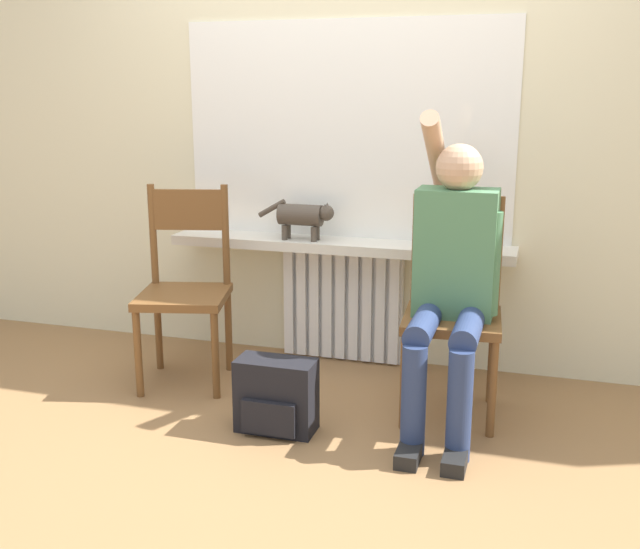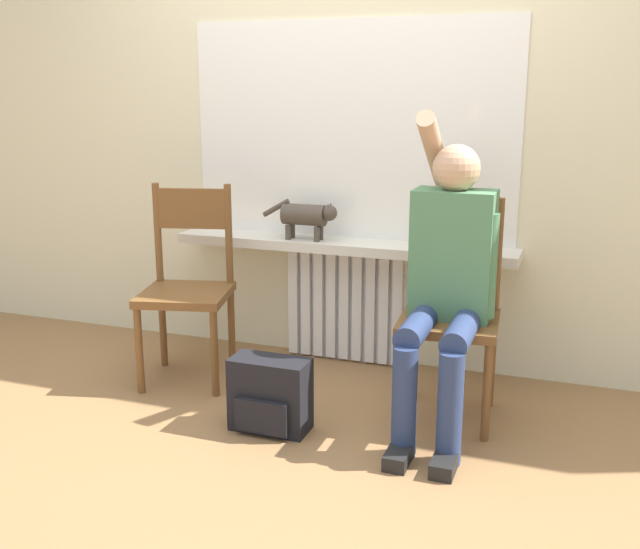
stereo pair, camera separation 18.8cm
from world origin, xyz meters
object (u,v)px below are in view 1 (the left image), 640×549
chair_right (453,307)px  person (452,272)px  cat (304,216)px  chair_left (185,285)px  backpack (276,396)px

chair_right → person: 0.22m
chair_right → cat: bearing=149.5°
chair_left → backpack: bearing=-48.2°
chair_left → person: person is taller
chair_left → person: (1.31, -0.12, 0.19)m
person → backpack: 0.91m
chair_right → person: (0.00, -0.12, 0.19)m
chair_right → chair_left: bearing=175.5°
cat → chair_right: bearing=-26.0°
chair_left → chair_right: bearing=-14.0°
backpack → person: bearing=24.0°
person → cat: person is taller
cat → chair_left: bearing=-140.2°
person → backpack: person is taller
person → chair_right: bearing=91.9°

